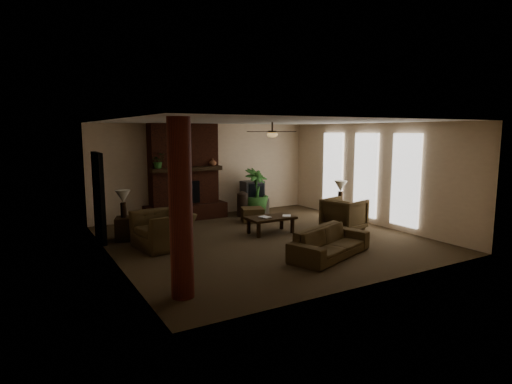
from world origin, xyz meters
TOP-DOWN VIEW (x-y plane):
  - room_shell at (0.00, 0.00)m, footprint 7.00×7.00m
  - fireplace at (-0.80, 3.22)m, footprint 2.40×0.70m
  - windows at (3.45, 0.20)m, footprint 0.08×3.65m
  - log_column at (-2.95, -2.40)m, footprint 0.36×0.36m
  - doorway at (-3.44, 1.80)m, footprint 0.10×1.00m
  - ceiling_fan at (0.40, 0.30)m, footprint 1.35×1.35m
  - sofa at (0.45, -1.89)m, footprint 2.13×1.25m
  - armchair_left at (-2.33, 0.53)m, footprint 0.98×1.34m
  - armchair_right at (2.24, -0.31)m, footprint 1.06×1.10m
  - coffee_table at (0.44, 0.43)m, footprint 1.20×0.70m
  - ottoman at (0.73, 1.87)m, footprint 0.77×0.77m
  - tv_stand at (1.42, 2.96)m, footprint 0.96×0.73m
  - tv at (1.38, 3.01)m, footprint 0.67×0.55m
  - floor_vase at (0.85, 2.69)m, footprint 0.34×0.34m
  - floor_plant at (1.34, 2.76)m, footprint 1.28×1.63m
  - side_table_left at (-2.88, 1.59)m, footprint 0.64×0.64m
  - lamp_left at (-2.92, 1.65)m, footprint 0.44×0.44m
  - side_table_right at (2.86, 0.48)m, footprint 0.59×0.59m
  - lamp_right at (2.82, 0.50)m, footprint 0.38×0.38m
  - mantel_plant at (-1.65, 2.95)m, footprint 0.47×0.50m
  - mantel_vase at (0.01, 2.97)m, footprint 0.28×0.29m
  - book_a at (0.15, 0.38)m, footprint 0.22×0.07m
  - book_b at (0.74, 0.33)m, footprint 0.19×0.14m

SIDE VIEW (x-z plane):
  - ottoman at x=0.73m, z-range 0.00..0.40m
  - tv_stand at x=1.42m, z-range 0.00..0.50m
  - side_table_left at x=-2.88m, z-range 0.00..0.55m
  - side_table_right at x=2.86m, z-range 0.00..0.55m
  - coffee_table at x=0.44m, z-range 0.16..0.59m
  - sofa at x=0.45m, z-range 0.00..0.80m
  - floor_plant at x=1.34m, z-range 0.00..0.80m
  - floor_vase at x=0.85m, z-range 0.05..0.82m
  - armchair_right at x=2.24m, z-range 0.00..0.95m
  - armchair_left at x=-2.33m, z-range 0.00..1.08m
  - book_a at x=0.15m, z-range 0.43..0.72m
  - book_b at x=0.74m, z-range 0.43..0.72m
  - tv at x=1.38m, z-range 0.50..1.02m
  - lamp_left at x=-2.92m, z-range 0.68..1.33m
  - lamp_right at x=2.82m, z-range 0.68..1.33m
  - doorway at x=-3.44m, z-range 0.00..2.10m
  - fireplace at x=-0.80m, z-range -0.24..2.56m
  - windows at x=3.45m, z-range 0.17..2.53m
  - log_column at x=-2.95m, z-range 0.00..2.80m
  - room_shell at x=0.00m, z-range -2.10..4.90m
  - mantel_vase at x=0.01m, z-range 1.56..1.78m
  - mantel_plant at x=-1.65m, z-range 1.56..1.89m
  - ceiling_fan at x=0.40m, z-range 2.34..2.72m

